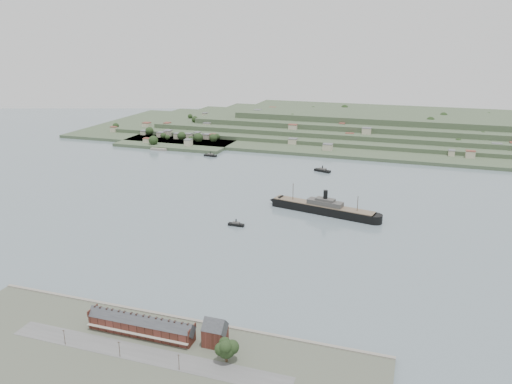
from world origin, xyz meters
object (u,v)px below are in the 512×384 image
(steamship, at_px, (320,208))
(fig_tree, at_px, (227,348))
(terrace_row, at_px, (141,325))
(tugboat, at_px, (236,224))
(gabled_building, at_px, (215,332))

(steamship, relative_size, fig_tree, 8.52)
(steamship, xyz_separation_m, fig_tree, (0.06, -212.63, 4.70))
(terrace_row, xyz_separation_m, steamship, (47.82, 205.26, -2.36))
(steamship, height_order, tugboat, steamship)
(steamship, height_order, fig_tree, steamship)
(terrace_row, height_order, tugboat, terrace_row)
(gabled_building, height_order, steamship, steamship)
(steamship, distance_m, fig_tree, 212.68)
(terrace_row, relative_size, tugboat, 4.34)
(tugboat, xyz_separation_m, fig_tree, (56.11, -162.30, 7.77))
(tugboat, relative_size, fig_tree, 1.09)
(terrace_row, distance_m, fig_tree, 48.50)
(gabled_building, distance_m, steamship, 201.54)
(gabled_building, bearing_deg, steamship, 87.07)
(terrace_row, distance_m, tugboat, 155.23)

